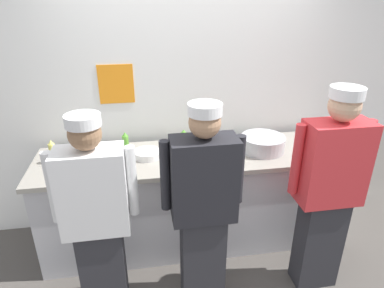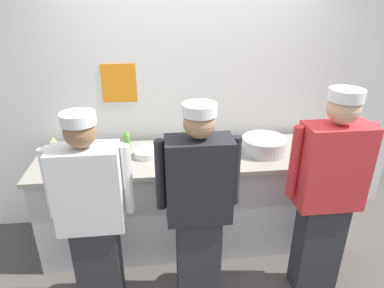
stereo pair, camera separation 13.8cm
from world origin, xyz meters
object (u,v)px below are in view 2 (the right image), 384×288
object	(u,v)px
squeeze_bottle_primary	(185,139)
sheet_tray	(101,156)
plate_stack_front	(175,153)
ramekin_orange_sauce	(218,156)
ramekin_red_sauce	(304,152)
chef_near_left	(92,215)
ramekin_yellow_sauce	(328,149)
chefs_knife	(218,149)
squeeze_bottle_secondary	(55,149)
chef_far_right	(327,193)
squeeze_bottle_spare	(127,140)
mixing_bowl_steel	(264,145)
plate_stack_rear	(148,153)
chef_center	(199,206)

from	to	relation	value
squeeze_bottle_primary	sheet_tray	bearing A→B (deg)	-171.62
plate_stack_front	ramekin_orange_sauce	world-z (taller)	plate_stack_front
ramekin_red_sauce	chef_near_left	bearing A→B (deg)	-161.38
ramekin_yellow_sauce	chefs_knife	distance (m)	1.01
plate_stack_front	squeeze_bottle_primary	distance (m)	0.19
squeeze_bottle_secondary	plate_stack_front	bearing A→B (deg)	-2.86
chef_far_right	squeeze_bottle_secondary	size ratio (longest dim) A/B	8.03
squeeze_bottle_spare	plate_stack_front	bearing A→B (deg)	-25.58
sheet_tray	ramekin_red_sauce	bearing A→B (deg)	-4.12
squeeze_bottle_primary	ramekin_yellow_sauce	xyz separation A→B (m)	(1.30, -0.20, -0.07)
chef_near_left	chefs_knife	distance (m)	1.30
chef_near_left	chefs_knife	world-z (taller)	chef_near_left
chef_far_right	mixing_bowl_steel	distance (m)	0.74
chef_near_left	squeeze_bottle_primary	size ratio (longest dim) A/B	8.38
squeeze_bottle_spare	squeeze_bottle_primary	bearing A→B (deg)	-5.30
mixing_bowl_steel	ramekin_yellow_sauce	distance (m)	0.60
plate_stack_rear	chefs_knife	distance (m)	0.65
squeeze_bottle_spare	ramekin_red_sauce	size ratio (longest dim) A/B	1.92
chef_center	mixing_bowl_steel	distance (m)	0.98
plate_stack_front	plate_stack_rear	world-z (taller)	plate_stack_front
plate_stack_rear	mixing_bowl_steel	world-z (taller)	mixing_bowl_steel
mixing_bowl_steel	squeeze_bottle_spare	distance (m)	1.25
plate_stack_rear	ramekin_orange_sauce	xyz separation A→B (m)	(0.61, -0.13, -0.00)
plate_stack_front	squeeze_bottle_secondary	xyz separation A→B (m)	(-1.02, 0.05, 0.07)
plate_stack_front	sheet_tray	world-z (taller)	plate_stack_front
ramekin_orange_sauce	ramekin_red_sauce	xyz separation A→B (m)	(0.79, 0.01, -0.00)
chef_near_left	chefs_knife	xyz separation A→B (m)	(1.03, 0.79, 0.09)
plate_stack_rear	ramekin_yellow_sauce	distance (m)	1.64
ramekin_yellow_sauce	mixing_bowl_steel	bearing A→B (deg)	176.01
ramekin_red_sauce	squeeze_bottle_spare	bearing A→B (deg)	169.65
mixing_bowl_steel	squeeze_bottle_primary	size ratio (longest dim) A/B	2.10
chef_near_left	mixing_bowl_steel	bearing A→B (deg)	25.51
chef_center	chefs_knife	size ratio (longest dim) A/B	5.93
plate_stack_front	chefs_knife	size ratio (longest dim) A/B	0.71
ramekin_orange_sauce	plate_stack_rear	bearing A→B (deg)	168.22
chef_center	sheet_tray	bearing A→B (deg)	136.24
sheet_tray	chefs_knife	bearing A→B (deg)	3.26
ramekin_orange_sauce	ramekin_red_sauce	bearing A→B (deg)	0.69
plate_stack_front	chef_near_left	bearing A→B (deg)	-132.16
chef_far_right	plate_stack_front	world-z (taller)	chef_far_right
mixing_bowl_steel	chef_far_right	bearing A→B (deg)	-68.16
ramekin_red_sauce	chefs_knife	world-z (taller)	ramekin_red_sauce
chef_center	squeeze_bottle_spare	distance (m)	1.06
plate_stack_rear	chefs_knife	bearing A→B (deg)	6.37
squeeze_bottle_primary	ramekin_orange_sauce	size ratio (longest dim) A/B	2.00
sheet_tray	squeeze_bottle_spare	size ratio (longest dim) A/B	2.43
chefs_knife	ramekin_yellow_sauce	bearing A→B (deg)	-8.35
chef_near_left	sheet_tray	xyz separation A→B (m)	(-0.02, 0.73, 0.09)
squeeze_bottle_spare	ramekin_yellow_sauce	world-z (taller)	squeeze_bottle_spare
squeeze_bottle_primary	chefs_knife	xyz separation A→B (m)	(0.30, -0.05, -0.09)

